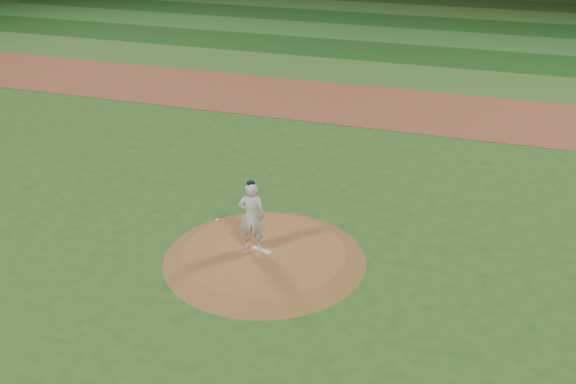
# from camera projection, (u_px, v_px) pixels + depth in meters

# --- Properties ---
(ground) EXTENTS (120.00, 120.00, 0.00)m
(ground) POSITION_uv_depth(u_px,v_px,m) (265.00, 259.00, 17.43)
(ground) COLOR #2A5A1D
(ground) RESTS_ON ground
(infield_dirt_band) EXTENTS (70.00, 6.00, 0.02)m
(infield_dirt_band) POSITION_uv_depth(u_px,v_px,m) (371.00, 106.00, 29.38)
(infield_dirt_band) COLOR brown
(infield_dirt_band) RESTS_ON ground
(outfield_stripe_0) EXTENTS (70.00, 5.00, 0.02)m
(outfield_stripe_0) POSITION_uv_depth(u_px,v_px,m) (393.00, 75.00, 34.08)
(outfield_stripe_0) COLOR #386524
(outfield_stripe_0) RESTS_ON ground
(outfield_stripe_1) EXTENTS (70.00, 5.00, 0.02)m
(outfield_stripe_1) POSITION_uv_depth(u_px,v_px,m) (408.00, 54.00, 38.35)
(outfield_stripe_1) COLOR #194516
(outfield_stripe_1) RESTS_ON ground
(outfield_stripe_2) EXTENTS (70.00, 5.00, 0.02)m
(outfield_stripe_2) POSITION_uv_depth(u_px,v_px,m) (419.00, 37.00, 42.62)
(outfield_stripe_2) COLOR #2C6725
(outfield_stripe_2) RESTS_ON ground
(outfield_stripe_3) EXTENTS (70.00, 5.00, 0.02)m
(outfield_stripe_3) POSITION_uv_depth(u_px,v_px,m) (429.00, 23.00, 46.89)
(outfield_stripe_3) COLOR #194717
(outfield_stripe_3) RESTS_ON ground
(outfield_stripe_4) EXTENTS (70.00, 5.00, 0.02)m
(outfield_stripe_4) POSITION_uv_depth(u_px,v_px,m) (437.00, 11.00, 51.16)
(outfield_stripe_4) COLOR #356825
(outfield_stripe_4) RESTS_ON ground
(outfield_stripe_5) EXTENTS (70.00, 5.00, 0.02)m
(outfield_stripe_5) POSITION_uv_depth(u_px,v_px,m) (444.00, 1.00, 55.43)
(outfield_stripe_5) COLOR #214516
(outfield_stripe_5) RESTS_ON ground
(pitchers_mound) EXTENTS (5.50, 5.50, 0.25)m
(pitchers_mound) POSITION_uv_depth(u_px,v_px,m) (265.00, 255.00, 17.38)
(pitchers_mound) COLOR brown
(pitchers_mound) RESTS_ON ground
(pitching_rubber) EXTENTS (0.61, 0.32, 0.03)m
(pitching_rubber) POSITION_uv_depth(u_px,v_px,m) (262.00, 250.00, 17.32)
(pitching_rubber) COLOR silver
(pitching_rubber) RESTS_ON pitchers_mound
(rosin_bag) EXTENTS (0.11, 0.11, 0.06)m
(rosin_bag) POSITION_uv_depth(u_px,v_px,m) (217.00, 220.00, 18.85)
(rosin_bag) COLOR white
(rosin_bag) RESTS_ON pitchers_mound
(pitcher_on_mound) EXTENTS (0.81, 0.64, 2.03)m
(pitcher_on_mound) POSITION_uv_depth(u_px,v_px,m) (252.00, 216.00, 17.00)
(pitcher_on_mound) COLOR silver
(pitcher_on_mound) RESTS_ON pitchers_mound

